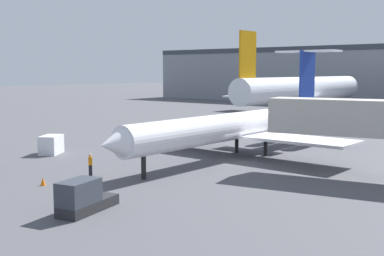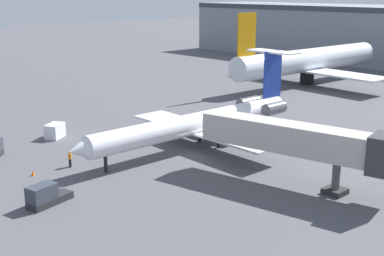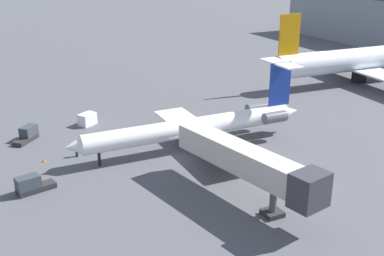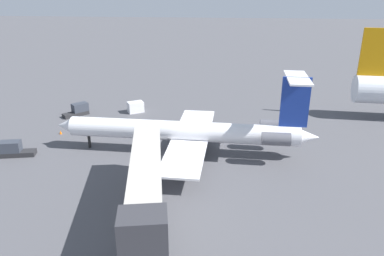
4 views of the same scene
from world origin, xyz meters
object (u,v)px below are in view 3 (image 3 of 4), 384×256
(baggage_tug_lead, at_px, (32,185))
(traffic_cone_near, at_px, (44,160))
(ground_crew_marshaller, at_px, (77,150))
(cargo_container_uld, at_px, (87,119))
(jet_bridge, at_px, (253,164))
(regional_jet, at_px, (200,125))
(parked_airliner_west_end, at_px, (361,60))
(baggage_tug_trailing, at_px, (27,135))

(baggage_tug_lead, bearing_deg, traffic_cone_near, 160.84)
(ground_crew_marshaller, bearing_deg, cargo_container_uld, 158.27)
(traffic_cone_near, bearing_deg, baggage_tug_lead, -19.16)
(ground_crew_marshaller, xyz_separation_m, baggage_tug_lead, (7.10, -6.50, -0.02))
(jet_bridge, distance_m, traffic_cone_near, 26.02)
(baggage_tug_lead, relative_size, cargo_container_uld, 1.44)
(jet_bridge, relative_size, baggage_tug_lead, 4.43)
(regional_jet, relative_size, baggage_tug_lead, 7.64)
(cargo_container_uld, bearing_deg, parked_airliner_west_end, 90.13)
(regional_jet, bearing_deg, cargo_container_uld, -144.04)
(baggage_tug_lead, relative_size, parked_airliner_west_end, 0.11)
(baggage_tug_lead, xyz_separation_m, cargo_container_uld, (-17.68, 10.72, 0.03))
(regional_jet, bearing_deg, ground_crew_marshaller, -105.53)
(parked_airliner_west_end, bearing_deg, baggage_tug_trailing, -87.66)
(baggage_tug_lead, bearing_deg, cargo_container_uld, 148.79)
(cargo_container_uld, bearing_deg, traffic_cone_near, -38.28)
(ground_crew_marshaller, relative_size, traffic_cone_near, 3.07)
(regional_jet, xyz_separation_m, jet_bridge, (15.28, -2.29, 1.32))
(parked_airliner_west_end, bearing_deg, regional_jet, -70.44)
(baggage_tug_lead, height_order, parked_airliner_west_end, parked_airliner_west_end)
(ground_crew_marshaller, bearing_deg, traffic_cone_near, -93.50)
(jet_bridge, relative_size, cargo_container_uld, 6.38)
(baggage_tug_trailing, relative_size, cargo_container_uld, 1.32)
(regional_jet, relative_size, cargo_container_uld, 10.99)
(baggage_tug_trailing, bearing_deg, regional_jet, 57.54)
(ground_crew_marshaller, xyz_separation_m, parked_airliner_west_end, (-10.71, 56.70, 3.57))
(regional_jet, distance_m, baggage_tug_lead, 21.71)
(regional_jet, xyz_separation_m, parked_airliner_west_end, (-14.85, 41.80, 1.43))
(jet_bridge, xyz_separation_m, cargo_container_uld, (-30.01, -8.40, -3.45))
(ground_crew_marshaller, relative_size, cargo_container_uld, 0.58)
(regional_jet, distance_m, traffic_cone_near, 19.55)
(jet_bridge, bearing_deg, regional_jet, 171.47)
(regional_jet, xyz_separation_m, traffic_cone_near, (-4.38, -18.85, -2.72))
(traffic_cone_near, xyz_separation_m, parked_airliner_west_end, (-10.47, 60.65, 4.15))
(baggage_tug_lead, distance_m, cargo_container_uld, 20.68)
(ground_crew_marshaller, height_order, parked_airliner_west_end, parked_airliner_west_end)
(baggage_tug_trailing, bearing_deg, ground_crew_marshaller, 28.78)
(regional_jet, relative_size, traffic_cone_near, 58.41)
(jet_bridge, distance_m, ground_crew_marshaller, 23.41)
(traffic_cone_near, bearing_deg, ground_crew_marshaller, 86.50)
(ground_crew_marshaller, relative_size, parked_airliner_west_end, 0.05)
(ground_crew_marshaller, distance_m, traffic_cone_near, 4.00)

